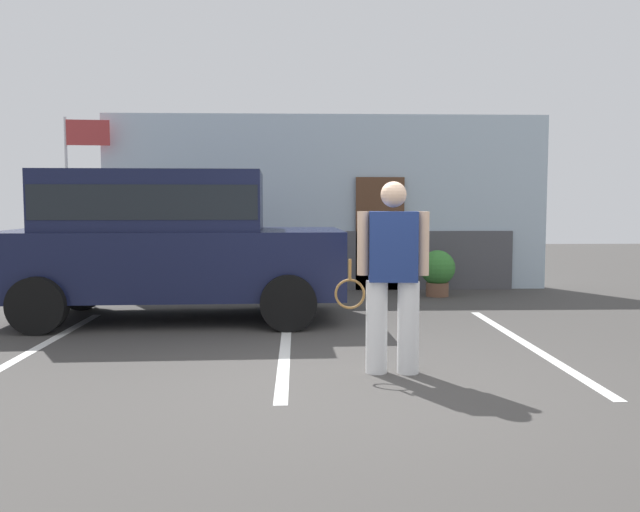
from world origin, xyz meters
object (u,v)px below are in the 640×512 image
Objects in this scene: tennis_player_man at (392,275)px; potted_plant_by_porch at (437,271)px; flag_pole at (77,172)px; parked_suv at (167,237)px.

tennis_player_man reaches higher than potted_plant_by_porch.
tennis_player_man is 7.69m from flag_pole.
flag_pole reaches higher than parked_suv.
parked_suv reaches higher than potted_plant_by_porch.
tennis_player_man is at bearing -50.36° from flag_pole.
potted_plant_by_porch is 0.26× the size of flag_pole.
tennis_player_man is 2.26× the size of potted_plant_by_porch.
parked_suv is 5.79× the size of potted_plant_by_porch.
tennis_player_man is at bearing -106.69° from potted_plant_by_porch.
tennis_player_man is 5.40m from potted_plant_by_porch.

